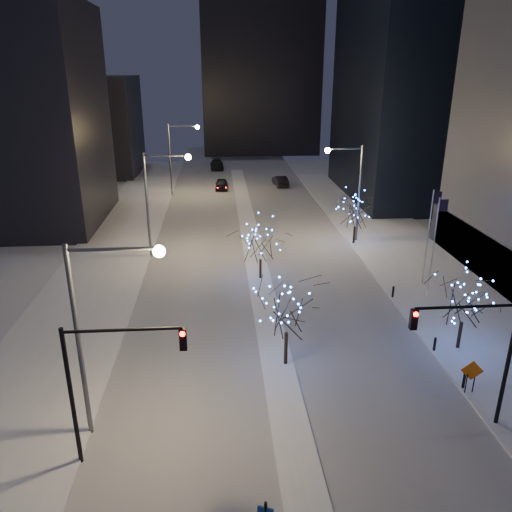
{
  "coord_description": "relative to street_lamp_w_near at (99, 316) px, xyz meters",
  "views": [
    {
      "loc": [
        -3.31,
        -18.85,
        17.07
      ],
      "look_at": [
        -0.87,
        13.15,
        5.0
      ],
      "focal_mm": 35.0,
      "sensor_mm": 36.0,
      "label": 1
    }
  ],
  "objects": [
    {
      "name": "ground",
      "position": [
        8.94,
        -2.0,
        -6.5
      ],
      "size": [
        160.0,
        160.0,
        0.0
      ],
      "primitive_type": "plane",
      "color": "silver",
      "rests_on": "ground"
    },
    {
      "name": "road",
      "position": [
        8.94,
        33.0,
        -6.49
      ],
      "size": [
        20.0,
        130.0,
        0.02
      ],
      "primitive_type": "cube",
      "color": "#A5A9B3",
      "rests_on": "ground"
    },
    {
      "name": "median",
      "position": [
        8.94,
        28.0,
        -6.42
      ],
      "size": [
        2.0,
        80.0,
        0.15
      ],
      "primitive_type": "cube",
      "color": "white",
      "rests_on": "ground"
    },
    {
      "name": "east_sidewalk",
      "position": [
        23.94,
        18.0,
        -6.42
      ],
      "size": [
        10.0,
        90.0,
        0.15
      ],
      "primitive_type": "cube",
      "color": "white",
      "rests_on": "ground"
    },
    {
      "name": "west_sidewalk",
      "position": [
        -5.06,
        18.0,
        -6.42
      ],
      "size": [
        8.0,
        90.0,
        0.15
      ],
      "primitive_type": "cube",
      "color": "white",
      "rests_on": "ground"
    },
    {
      "name": "filler_west_far",
      "position": [
        -17.06,
        68.0,
        1.5
      ],
      "size": [
        18.0,
        16.0,
        16.0
      ],
      "primitive_type": "cube",
      "color": "black",
      "rests_on": "ground"
    },
    {
      "name": "horizon_block",
      "position": [
        14.94,
        90.0,
        14.5
      ],
      "size": [
        24.0,
        14.0,
        42.0
      ],
      "primitive_type": "cube",
      "color": "black",
      "rests_on": "ground"
    },
    {
      "name": "street_lamp_w_near",
      "position": [
        0.0,
        0.0,
        0.0
      ],
      "size": [
        4.4,
        0.56,
        10.0
      ],
      "color": "#595E66",
      "rests_on": "ground"
    },
    {
      "name": "street_lamp_w_mid",
      "position": [
        0.0,
        25.0,
        0.0
      ],
      "size": [
        4.4,
        0.56,
        10.0
      ],
      "color": "#595E66",
      "rests_on": "ground"
    },
    {
      "name": "street_lamp_w_far",
      "position": [
        0.0,
        50.0,
        0.0
      ],
      "size": [
        4.4,
        0.56,
        10.0
      ],
      "color": "#595E66",
      "rests_on": "ground"
    },
    {
      "name": "street_lamp_east",
      "position": [
        19.02,
        28.0,
        -0.05
      ],
      "size": [
        3.9,
        0.56,
        10.0
      ],
      "color": "#595E66",
      "rests_on": "ground"
    },
    {
      "name": "traffic_signal_west",
      "position": [
        0.5,
        -2.0,
        -1.74
      ],
      "size": [
        5.26,
        0.43,
        7.0
      ],
      "color": "black",
      "rests_on": "ground"
    },
    {
      "name": "traffic_signal_east",
      "position": [
        17.88,
        -1.0,
        -1.74
      ],
      "size": [
        5.26,
        0.43,
        7.0
      ],
      "color": "black",
      "rests_on": "ground"
    },
    {
      "name": "flagpoles",
      "position": [
        22.3,
        15.25,
        -1.7
      ],
      "size": [
        1.35,
        2.6,
        8.0
      ],
      "color": "silver",
      "rests_on": "east_sidewalk"
    },
    {
      "name": "bollards",
      "position": [
        19.14,
        8.0,
        -5.9
      ],
      "size": [
        0.16,
        12.16,
        0.9
      ],
      "color": "black",
      "rests_on": "east_sidewalk"
    },
    {
      "name": "car_near",
      "position": [
        6.09,
        53.35,
        -5.73
      ],
      "size": [
        1.96,
        4.57,
        1.54
      ],
      "primitive_type": "imported",
      "rotation": [
        0.0,
        0.0,
        -0.03
      ],
      "color": "black",
      "rests_on": "ground"
    },
    {
      "name": "car_mid",
      "position": [
        15.21,
        54.97,
        -5.71
      ],
      "size": [
        2.23,
        4.95,
        1.58
      ],
      "primitive_type": "imported",
      "rotation": [
        0.0,
        0.0,
        3.26
      ],
      "color": "black",
      "rests_on": "ground"
    },
    {
      "name": "car_far",
      "position": [
        5.44,
        69.72,
        -5.68
      ],
      "size": [
        2.43,
        5.69,
        1.63
      ],
      "primitive_type": "imported",
      "rotation": [
        0.0,
        0.0,
        0.03
      ],
      "color": "#212227",
      "rests_on": "ground"
    },
    {
      "name": "holiday_tree_median_near",
      "position": [
        9.44,
        5.24,
        -2.59
      ],
      "size": [
        5.03,
        5.03,
        5.73
      ],
      "color": "black",
      "rests_on": "median"
    },
    {
      "name": "holiday_tree_median_far",
      "position": [
        9.03,
        18.68,
        -3.13
      ],
      "size": [
        4.91,
        4.91,
        5.07
      ],
      "color": "black",
      "rests_on": "median"
    },
    {
      "name": "holiday_tree_plaza_near",
      "position": [
        20.81,
        6.23,
        -3.0
      ],
      "size": [
        4.13,
        4.13,
        5.18
      ],
      "color": "black",
      "rests_on": "east_sidewalk"
    },
    {
      "name": "holiday_tree_plaza_far",
      "position": [
        19.44,
        27.08,
        -2.84
      ],
      "size": [
        5.26,
        5.26,
        5.61
      ],
      "color": "black",
      "rests_on": "east_sidewalk"
    },
    {
      "name": "construction_sign",
      "position": [
        19.24,
        1.54,
        -5.13
      ],
      "size": [
        1.22,
        0.26,
        2.03
      ],
      "rotation": [
        0.0,
        0.0,
        -0.18
      ],
      "color": "black",
      "rests_on": "east_sidewalk"
    }
  ]
}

